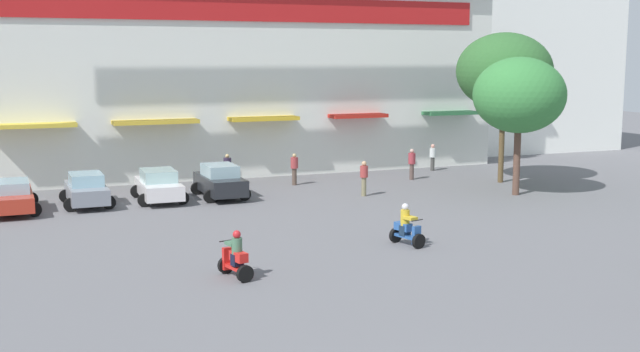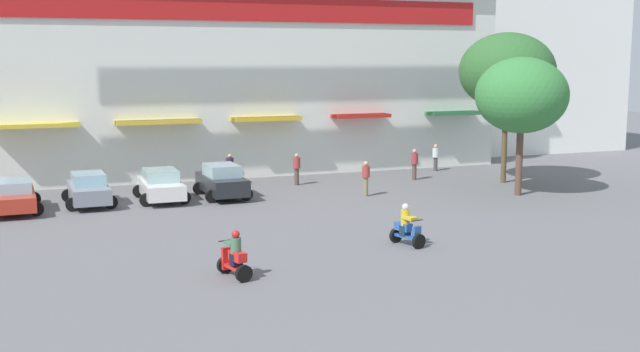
# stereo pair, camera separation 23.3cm
# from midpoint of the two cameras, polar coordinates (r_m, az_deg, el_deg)

# --- Properties ---
(ground_plane) EXTENTS (128.00, 128.00, 0.00)m
(ground_plane) POSITION_cam_midpoint_polar(r_m,az_deg,el_deg) (26.11, -5.30, -6.04)
(ground_plane) COLOR slate
(colonial_building) EXTENTS (41.56, 14.45, 21.70)m
(colonial_building) POSITION_cam_midpoint_polar(r_m,az_deg,el_deg) (47.17, -13.21, 11.87)
(colonial_building) COLOR white
(colonial_building) RESTS_ON ground
(flank_building_right) EXTENTS (12.91, 11.65, 11.96)m
(flank_building_right) POSITION_cam_midpoint_polar(r_m,az_deg,el_deg) (60.73, 13.25, 7.78)
(flank_building_right) COLOR white
(flank_building_right) RESTS_ON ground
(plaza_tree_1) EXTENTS (4.82, 5.28, 7.84)m
(plaza_tree_1) POSITION_cam_midpoint_polar(r_m,az_deg,el_deg) (42.47, 13.47, 7.34)
(plaza_tree_1) COLOR brown
(plaza_tree_1) RESTS_ON ground
(plaza_tree_3) EXTENTS (4.34, 4.43, 6.59)m
(plaza_tree_3) POSITION_cam_midpoint_polar(r_m,az_deg,el_deg) (38.72, 14.49, 5.64)
(plaza_tree_3) COLOR brown
(plaza_tree_3) RESTS_ON ground
(parked_car_0) EXTENTS (2.40, 4.31, 1.36)m
(parked_car_0) POSITION_cam_midpoint_polar(r_m,az_deg,el_deg) (36.23, -21.10, -1.34)
(parked_car_0) COLOR #B53020
(parked_car_0) RESTS_ON ground
(parked_car_1) EXTENTS (2.22, 3.84, 1.47)m
(parked_car_1) POSITION_cam_midpoint_polar(r_m,az_deg,el_deg) (36.72, -16.15, -0.91)
(parked_car_1) COLOR gray
(parked_car_1) RESTS_ON ground
(parked_car_2) EXTENTS (2.35, 4.06, 1.47)m
(parked_car_2) POSITION_cam_midpoint_polar(r_m,az_deg,el_deg) (37.12, -11.22, -0.64)
(parked_car_2) COLOR silver
(parked_car_2) RESTS_ON ground
(parked_car_3) EXTENTS (2.26, 3.96, 1.58)m
(parked_car_3) POSITION_cam_midpoint_polar(r_m,az_deg,el_deg) (37.56, -6.89, -0.36)
(parked_car_3) COLOR #222428
(parked_car_3) RESTS_ON ground
(scooter_rider_1) EXTENTS (0.85, 1.40, 1.49)m
(scooter_rider_1) POSITION_cam_midpoint_polar(r_m,az_deg,el_deg) (28.01, 6.51, -3.79)
(scooter_rider_1) COLOR black
(scooter_rider_1) RESTS_ON ground
(scooter_rider_8) EXTENTS (0.80, 1.43, 1.48)m
(scooter_rider_8) POSITION_cam_midpoint_polar(r_m,az_deg,el_deg) (23.93, -5.90, -5.87)
(scooter_rider_8) COLOR black
(scooter_rider_8) RESTS_ON ground
(pedestrian_0) EXTENTS (0.42, 0.42, 1.65)m
(pedestrian_0) POSITION_cam_midpoint_polar(r_m,az_deg,el_deg) (40.90, -1.53, 0.63)
(pedestrian_0) COLOR brown
(pedestrian_0) RESTS_ON ground
(pedestrian_1) EXTENTS (0.49, 0.49, 1.64)m
(pedestrian_1) POSITION_cam_midpoint_polar(r_m,az_deg,el_deg) (41.04, -6.35, 0.60)
(pedestrian_1) COLOR #2B3146
(pedestrian_1) RESTS_ON ground
(pedestrian_2) EXTENTS (0.49, 0.49, 1.69)m
(pedestrian_2) POSITION_cam_midpoint_polar(r_m,az_deg,el_deg) (37.68, 3.50, -0.02)
(pedestrian_2) COLOR #7E7656
(pedestrian_2) RESTS_ON ground
(pedestrian_3) EXTENTS (0.50, 0.50, 1.68)m
(pedestrian_3) POSITION_cam_midpoint_polar(r_m,az_deg,el_deg) (42.99, 6.97, 0.98)
(pedestrian_3) COLOR brown
(pedestrian_3) RESTS_ON ground
(pedestrian_4) EXTENTS (0.53, 0.53, 1.56)m
(pedestrian_4) POSITION_cam_midpoint_polar(r_m,az_deg,el_deg) (46.58, 8.47, 1.45)
(pedestrian_4) COLOR #454442
(pedestrian_4) RESTS_ON ground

